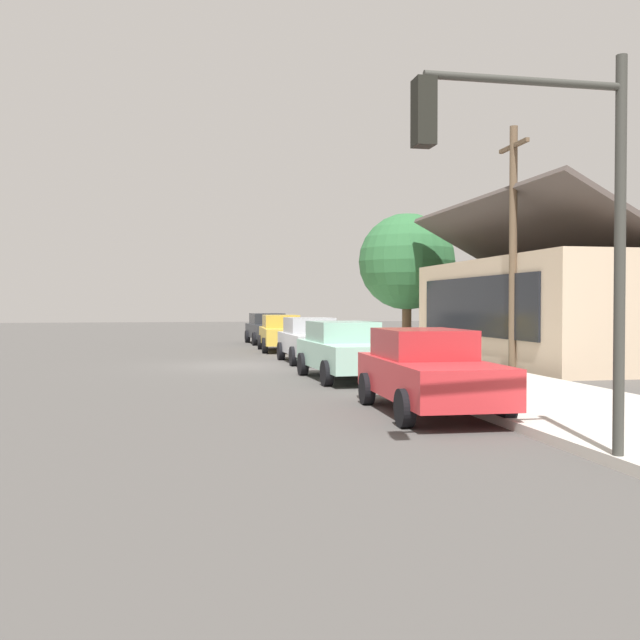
% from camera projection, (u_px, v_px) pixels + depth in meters
% --- Properties ---
extents(ground_plane, '(120.00, 120.00, 0.00)m').
position_uv_depth(ground_plane, '(235.00, 366.00, 24.10)').
color(ground_plane, '#4C4947').
extents(sidewalk_curb, '(60.00, 4.20, 0.16)m').
position_uv_depth(sidewalk_curb, '(395.00, 361.00, 25.19)').
color(sidewalk_curb, beige).
rests_on(sidewalk_curb, ground).
extents(car_charcoal, '(4.44, 2.18, 1.59)m').
position_uv_depth(car_charcoal, '(268.00, 328.00, 37.59)').
color(car_charcoal, '#2D3035').
rests_on(car_charcoal, ground).
extents(car_mustard, '(4.42, 2.06, 1.59)m').
position_uv_depth(car_mustard, '(282.00, 333.00, 31.82)').
color(car_mustard, gold).
rests_on(car_mustard, ground).
extents(car_silver, '(4.34, 2.03, 1.59)m').
position_uv_depth(car_silver, '(311.00, 339.00, 25.63)').
color(car_silver, silver).
rests_on(car_silver, ground).
extents(car_seafoam, '(4.66, 2.21, 1.59)m').
position_uv_depth(car_seafoam, '(345.00, 350.00, 19.84)').
color(car_seafoam, '#9ED1BC').
rests_on(car_seafoam, ground).
extents(car_cherry, '(4.58, 2.10, 1.59)m').
position_uv_depth(car_cherry, '(428.00, 370.00, 13.69)').
color(car_cherry, red).
rests_on(car_cherry, ground).
extents(storefront_building, '(12.27, 7.75, 5.74)m').
position_uv_depth(storefront_building, '(571.00, 307.00, 25.72)').
color(storefront_building, '#CCB293').
rests_on(storefront_building, ground).
extents(shade_tree, '(4.51, 4.51, 6.33)m').
position_uv_depth(shade_tree, '(407.00, 262.00, 33.64)').
color(shade_tree, brown).
rests_on(shade_tree, ground).
extents(traffic_light_main, '(0.37, 2.79, 5.20)m').
position_uv_depth(traffic_light_main, '(543.00, 189.00, 8.83)').
color(traffic_light_main, '#383833').
rests_on(traffic_light_main, ground).
extents(utility_pole_wooden, '(1.80, 0.24, 7.50)m').
position_uv_depth(utility_pole_wooden, '(513.00, 244.00, 21.94)').
color(utility_pole_wooden, brown).
rests_on(utility_pole_wooden, ground).
extents(fire_hydrant_red, '(0.22, 0.22, 0.71)m').
position_uv_depth(fire_hydrant_red, '(360.00, 351.00, 24.32)').
color(fire_hydrant_red, red).
rests_on(fire_hydrant_red, sidewalk_curb).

